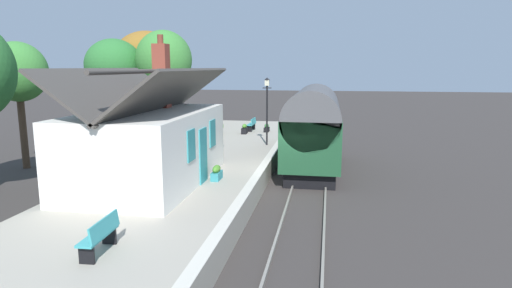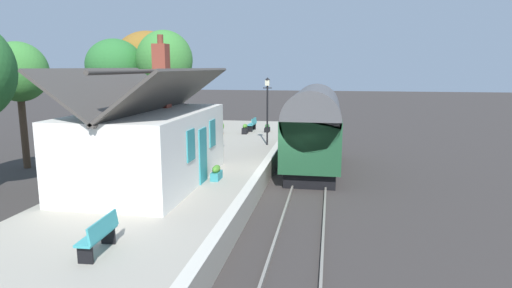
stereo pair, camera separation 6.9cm
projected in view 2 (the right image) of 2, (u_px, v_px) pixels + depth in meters
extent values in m
plane|color=#383330|center=(289.00, 186.00, 19.37)|extent=(160.00, 160.00, 0.00)
cube|color=#A39B8C|center=(198.00, 173.00, 20.01)|extent=(32.00, 6.52, 0.91)
cube|color=beige|center=(263.00, 165.00, 19.41)|extent=(32.00, 0.36, 0.02)
cube|color=gray|center=(326.00, 187.00, 19.09)|extent=(52.00, 0.08, 0.14)
cube|color=gray|center=(293.00, 185.00, 19.33)|extent=(52.00, 0.08, 0.14)
cube|color=black|center=(313.00, 163.00, 22.42)|extent=(7.42, 2.29, 0.70)
cube|color=#1E4C2D|center=(313.00, 135.00, 22.16)|extent=(8.07, 2.70, 2.30)
cylinder|color=#515154|center=(314.00, 113.00, 21.96)|extent=(8.07, 2.65, 2.65)
cube|color=black|center=(287.00, 129.00, 22.34)|extent=(6.86, 0.03, 0.80)
cylinder|color=black|center=(315.00, 154.00, 24.77)|extent=(0.70, 2.16, 0.70)
cylinder|color=black|center=(311.00, 175.00, 20.08)|extent=(0.70, 2.16, 0.70)
cube|color=black|center=(316.00, 118.00, 26.02)|extent=(0.04, 2.16, 0.90)
cylinder|color=#F2EDCC|center=(316.00, 134.00, 26.21)|extent=(0.06, 0.24, 0.24)
cube|color=red|center=(316.00, 141.00, 26.33)|extent=(0.16, 2.56, 0.24)
cube|color=white|center=(148.00, 147.00, 16.36)|extent=(7.30, 4.04, 2.74)
cube|color=#47423D|center=(171.00, 92.00, 15.82)|extent=(7.80, 2.28, 1.72)
cube|color=#47423D|center=(120.00, 91.00, 16.16)|extent=(7.80, 2.28, 1.72)
cylinder|color=#47423D|center=(145.00, 71.00, 15.86)|extent=(7.80, 0.16, 0.16)
cube|color=brown|center=(162.00, 76.00, 17.46)|extent=(0.56, 0.56, 2.56)
cylinder|color=brown|center=(160.00, 39.00, 17.21)|extent=(0.24, 0.24, 0.36)
cube|color=teal|center=(203.00, 156.00, 16.45)|extent=(0.90, 0.06, 2.10)
cube|color=teal|center=(191.00, 145.00, 14.97)|extent=(0.80, 0.05, 1.10)
cube|color=teal|center=(212.00, 133.00, 17.69)|extent=(0.80, 0.05, 1.10)
cube|color=teal|center=(252.00, 124.00, 29.97)|extent=(1.41, 0.44, 0.06)
cube|color=teal|center=(254.00, 121.00, 29.89)|extent=(1.40, 0.15, 0.40)
cube|color=black|center=(250.00, 129.00, 29.47)|extent=(0.07, 0.36, 0.44)
cube|color=black|center=(253.00, 126.00, 30.55)|extent=(0.07, 0.36, 0.44)
cube|color=teal|center=(97.00, 235.00, 10.21)|extent=(1.42, 0.46, 0.06)
cube|color=teal|center=(103.00, 226.00, 10.15)|extent=(1.40, 0.17, 0.40)
cube|color=black|center=(85.00, 254.00, 9.71)|extent=(0.08, 0.36, 0.44)
cube|color=black|center=(108.00, 235.00, 10.80)|extent=(0.08, 0.36, 0.44)
cone|color=#9E5138|center=(220.00, 131.00, 28.58)|extent=(0.52, 0.52, 0.33)
cylinder|color=#9E5138|center=(220.00, 133.00, 28.60)|extent=(0.28, 0.28, 0.06)
ellipsoid|color=#4C8C2D|center=(220.00, 126.00, 28.52)|extent=(0.57, 0.57, 0.66)
cone|color=#F11A7D|center=(220.00, 123.00, 28.48)|extent=(0.13, 0.13, 0.23)
cube|color=black|center=(267.00, 130.00, 29.54)|extent=(0.76, 0.32, 0.30)
ellipsoid|color=#2D7233|center=(267.00, 126.00, 29.49)|extent=(0.68, 0.29, 0.29)
cube|color=teal|center=(216.00, 176.00, 16.99)|extent=(0.75, 0.32, 0.32)
ellipsoid|color=#4C8C2D|center=(216.00, 169.00, 16.94)|extent=(0.67, 0.29, 0.29)
cube|color=black|center=(245.00, 131.00, 28.70)|extent=(0.75, 0.32, 0.39)
ellipsoid|color=#4C8C2D|center=(245.00, 126.00, 28.65)|extent=(0.68, 0.29, 0.29)
cone|color=teal|center=(161.00, 152.00, 21.57)|extent=(0.40, 0.40, 0.35)
cylinder|color=teal|center=(161.00, 155.00, 21.60)|extent=(0.22, 0.22, 0.06)
ellipsoid|color=olive|center=(161.00, 145.00, 21.51)|extent=(0.48, 0.48, 0.45)
cylinder|color=black|center=(267.00, 115.00, 24.28)|extent=(0.10, 0.10, 3.38)
cylinder|color=black|center=(267.00, 88.00, 24.01)|extent=(0.05, 0.50, 0.05)
cube|color=beige|center=(267.00, 83.00, 23.95)|extent=(0.24, 0.24, 0.32)
cone|color=black|center=(267.00, 79.00, 23.92)|extent=(0.32, 0.32, 0.14)
cylinder|color=#4C3828|center=(150.00, 106.00, 34.89)|extent=(0.39, 0.39, 4.36)
ellipsoid|color=olive|center=(148.00, 59.00, 34.24)|extent=(4.77, 5.22, 4.40)
cylinder|color=#4C3828|center=(166.00, 110.00, 31.42)|extent=(0.26, 0.26, 4.36)
ellipsoid|color=#3D8438|center=(165.00, 60.00, 30.78)|extent=(4.11, 3.97, 4.15)
cylinder|color=#4C3828|center=(24.00, 131.00, 22.61)|extent=(0.36, 0.36, 3.98)
ellipsoid|color=#3D8438|center=(18.00, 72.00, 22.07)|extent=(2.84, 3.02, 3.06)
cylinder|color=#4C3828|center=(118.00, 112.00, 31.85)|extent=(0.41, 0.41, 4.07)
ellipsoid|color=#2D7233|center=(115.00, 65.00, 31.26)|extent=(4.16, 4.13, 3.82)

